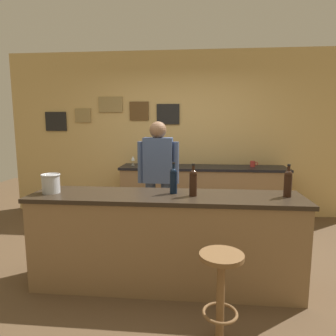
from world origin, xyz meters
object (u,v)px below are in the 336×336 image
bartender (158,176)px  wine_bottle_c (288,182)px  bar_stool (221,282)px  wine_bottle_b (193,182)px  ice_bucket (51,183)px  wine_glass_b (164,159)px  wine_glass_a (133,159)px  coffee_mug (253,164)px  wine_bottle_a (174,180)px

bartender → wine_bottle_c: 1.59m
bar_stool → wine_bottle_b: (-0.22, 0.72, 0.60)m
bar_stool → ice_bucket: 1.84m
bartender → wine_bottle_b: size_ratio=5.29×
ice_bucket → wine_glass_b: ice_bucket is taller
wine_glass_a → coffee_mug: bearing=-0.5°
bartender → wine_bottle_b: (0.45, -0.92, 0.12)m
wine_bottle_b → wine_bottle_c: bearing=3.2°
wine_glass_b → bartender: bearing=-87.1°
bar_stool → coffee_mug: coffee_mug is taller
bar_stool → ice_bucket: size_ratio=3.62×
bar_stool → coffee_mug: bearing=75.8°
wine_bottle_a → wine_glass_a: (-0.84, 2.04, -0.05)m
wine_bottle_c → wine_glass_b: wine_bottle_c is taller
bartender → bar_stool: size_ratio=2.38×
wine_glass_a → coffee_mug: 1.96m
bartender → wine_bottle_b: 1.03m
wine_glass_a → wine_glass_b: (0.52, -0.04, 0.00)m
wine_bottle_c → bartender: bearing=146.6°
wine_bottle_c → ice_bucket: bearing=-178.6°
wine_bottle_c → wine_glass_a: 2.82m
bartender → wine_glass_b: (-0.06, 1.16, 0.07)m
wine_bottle_b → wine_glass_a: bearing=115.8°
wine_bottle_b → coffee_mug: wine_bottle_b is taller
ice_bucket → wine_glass_b: bearing=67.1°
wine_bottle_c → wine_glass_a: bearing=132.5°
bartender → ice_bucket: bearing=-135.4°
wine_bottle_a → wine_glass_a: 2.20m
ice_bucket → wine_glass_a: size_ratio=1.21×
wine_glass_b → wine_bottle_b: bearing=-76.3°
ice_bucket → wine_bottle_c: bearing=1.4°
bartender → coffee_mug: size_ratio=12.96×
wine_glass_a → ice_bucket: bearing=-99.7°
wine_bottle_a → wine_glass_b: size_ratio=1.97×
bartender → wine_glass_b: bartender is taller
ice_bucket → coffee_mug: (2.32, 2.12, -0.07)m
wine_bottle_c → wine_glass_b: (-1.38, 2.04, -0.05)m
wine_bottle_a → wine_bottle_c: bearing=-2.0°
bar_stool → wine_glass_a: wine_glass_a is taller
wine_glass_b → ice_bucket: bearing=-112.9°
wine_bottle_a → ice_bucket: wine_bottle_a is taller
ice_bucket → wine_glass_b: (0.88, 2.09, -0.01)m
ice_bucket → wine_glass_a: bearing=80.3°
wine_bottle_a → bar_stool: bearing=-63.3°
wine_bottle_b → wine_glass_b: (-0.51, 2.09, -0.05)m
wine_bottle_a → wine_glass_b: 2.02m
wine_bottle_a → wine_bottle_b: 0.21m
ice_bucket → coffee_mug: size_ratio=1.50×
coffee_mug → wine_bottle_b: bearing=-113.8°
bartender → wine_bottle_a: (0.26, -0.84, 0.12)m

